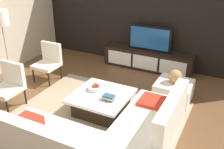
{
  "coord_description": "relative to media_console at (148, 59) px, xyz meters",
  "views": [
    {
      "loc": [
        1.98,
        -3.57,
        2.81
      ],
      "look_at": [
        -0.13,
        0.61,
        0.56
      ],
      "focal_mm": 42.08,
      "sensor_mm": 36.0,
      "label": 1
    }
  ],
  "objects": [
    {
      "name": "accent_chair_near",
      "position": [
        -1.8,
        -2.87,
        0.24
      ],
      "size": [
        0.53,
        0.54,
        0.87
      ],
      "rotation": [
        0.0,
        0.0,
        -0.09
      ],
      "color": "black",
      "rests_on": "ground"
    },
    {
      "name": "media_console",
      "position": [
        0.0,
        0.0,
        0.0
      ],
      "size": [
        2.28,
        0.49,
        0.5
      ],
      "color": "black",
      "rests_on": "ground"
    },
    {
      "name": "television",
      "position": [
        -0.0,
        0.0,
        0.56
      ],
      "size": [
        1.1,
        0.06,
        0.63
      ],
      "color": "black",
      "rests_on": "media_console"
    },
    {
      "name": "fruit_bowl",
      "position": [
        -0.28,
        -2.19,
        0.18
      ],
      "size": [
        0.28,
        0.28,
        0.14
      ],
      "color": "silver",
      "rests_on": "coffee_table"
    },
    {
      "name": "area_rug",
      "position": [
        -0.1,
        -2.4,
        -0.24
      ],
      "size": [
        3.04,
        2.4,
        0.01
      ],
      "primitive_type": "cube",
      "color": "tan",
      "rests_on": "ground"
    },
    {
      "name": "decorative_ball",
      "position": [
        0.99,
        -1.25,
        0.29
      ],
      "size": [
        0.27,
        0.27,
        0.27
      ],
      "primitive_type": "sphere",
      "color": "#AD8451",
      "rests_on": "ottoman"
    },
    {
      "name": "feature_wall_back",
      "position": [
        -0.0,
        0.3,
        1.15
      ],
      "size": [
        6.4,
        0.12,
        2.8
      ],
      "primitive_type": "cube",
      "color": "black",
      "rests_on": "ground"
    },
    {
      "name": "sectional_couch",
      "position": [
        0.5,
        -3.29,
        0.03
      ],
      "size": [
        2.32,
        2.28,
        0.81
      ],
      "color": "silver",
      "rests_on": "ground"
    },
    {
      "name": "ground_plane",
      "position": [
        -0.0,
        -2.4,
        -0.25
      ],
      "size": [
        14.0,
        14.0,
        0.0
      ],
      "primitive_type": "plane",
      "color": "brown"
    },
    {
      "name": "coffee_table",
      "position": [
        -0.1,
        -2.3,
        -0.05
      ],
      "size": [
        1.03,
        1.04,
        0.38
      ],
      "color": "black",
      "rests_on": "ground"
    },
    {
      "name": "ottoman",
      "position": [
        0.99,
        -1.25,
        -0.05
      ],
      "size": [
        0.7,
        0.7,
        0.4
      ],
      "primitive_type": "cube",
      "color": "silver",
      "rests_on": "ground"
    },
    {
      "name": "book_stack",
      "position": [
        0.12,
        -2.41,
        0.18
      ],
      "size": [
        0.21,
        0.14,
        0.1
      ],
      "color": "#2D516B",
      "rests_on": "coffee_table"
    },
    {
      "name": "accent_chair_far",
      "position": [
        -1.87,
        -1.61,
        0.24
      ],
      "size": [
        0.53,
        0.53,
        0.87
      ],
      "rotation": [
        0.0,
        0.0,
        -0.07
      ],
      "color": "black",
      "rests_on": "ground"
    },
    {
      "name": "floor_lamp",
      "position": [
        -2.62,
        -2.12,
        1.15
      ],
      "size": [
        0.34,
        0.34,
        1.65
      ],
      "color": "#A5A5AA",
      "rests_on": "ground"
    }
  ]
}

